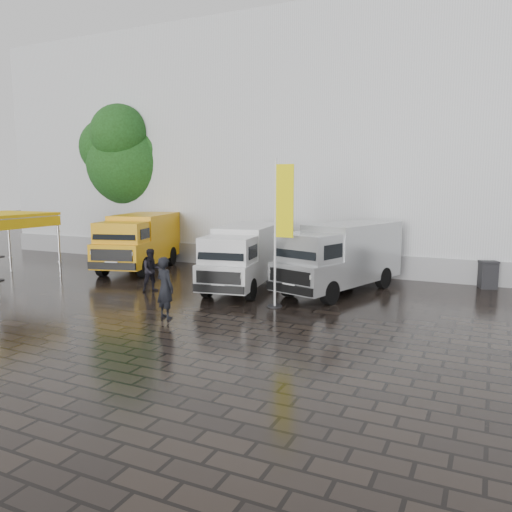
{
  "coord_description": "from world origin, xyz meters",
  "views": [
    {
      "loc": [
        6.42,
        -13.73,
        4.05
      ],
      "look_at": [
        -1.12,
        2.2,
        1.5
      ],
      "focal_mm": 35.0,
      "sensor_mm": 36.0,
      "label": 1
    }
  ],
  "objects_px": {
    "person_tent": "(152,270)",
    "person_front": "(165,288)",
    "van_yellow": "(139,243)",
    "van_white": "(244,258)",
    "flagpole": "(280,226)",
    "wheelie_bin": "(488,275)",
    "van_silver": "(340,258)"
  },
  "relations": [
    {
      "from": "flagpole",
      "to": "person_front",
      "type": "bearing_deg",
      "value": -134.35
    },
    {
      "from": "van_white",
      "to": "person_tent",
      "type": "bearing_deg",
      "value": -156.0
    },
    {
      "from": "flagpole",
      "to": "person_tent",
      "type": "height_order",
      "value": "flagpole"
    },
    {
      "from": "van_yellow",
      "to": "wheelie_bin",
      "type": "bearing_deg",
      "value": -5.98
    },
    {
      "from": "flagpole",
      "to": "wheelie_bin",
      "type": "height_order",
      "value": "flagpole"
    },
    {
      "from": "van_white",
      "to": "van_silver",
      "type": "xyz_separation_m",
      "value": [
        3.54,
        0.98,
        0.07
      ]
    },
    {
      "from": "wheelie_bin",
      "to": "van_silver",
      "type": "bearing_deg",
      "value": -164.41
    },
    {
      "from": "van_silver",
      "to": "person_front",
      "type": "relative_size",
      "value": 3.14
    },
    {
      "from": "person_tent",
      "to": "flagpole",
      "type": "bearing_deg",
      "value": -56.21
    },
    {
      "from": "van_yellow",
      "to": "van_silver",
      "type": "distance_m",
      "value": 9.95
    },
    {
      "from": "wheelie_bin",
      "to": "person_tent",
      "type": "xyz_separation_m",
      "value": [
        -11.52,
        -6.07,
        0.27
      ]
    },
    {
      "from": "van_yellow",
      "to": "van_white",
      "type": "height_order",
      "value": "van_yellow"
    },
    {
      "from": "van_white",
      "to": "van_silver",
      "type": "distance_m",
      "value": 3.68
    },
    {
      "from": "van_silver",
      "to": "person_front",
      "type": "distance_m",
      "value": 6.95
    },
    {
      "from": "van_yellow",
      "to": "van_white",
      "type": "distance_m",
      "value": 6.61
    },
    {
      "from": "van_yellow",
      "to": "van_white",
      "type": "relative_size",
      "value": 1.01
    },
    {
      "from": "wheelie_bin",
      "to": "van_white",
      "type": "bearing_deg",
      "value": -170.74
    },
    {
      "from": "wheelie_bin",
      "to": "person_front",
      "type": "relative_size",
      "value": 0.57
    },
    {
      "from": "van_white",
      "to": "flagpole",
      "type": "xyz_separation_m",
      "value": [
        2.43,
        -2.16,
        1.5
      ]
    },
    {
      "from": "flagpole",
      "to": "person_tent",
      "type": "relative_size",
      "value": 2.99
    },
    {
      "from": "van_white",
      "to": "van_silver",
      "type": "height_order",
      "value": "van_silver"
    },
    {
      "from": "person_front",
      "to": "van_white",
      "type": "bearing_deg",
      "value": -74.04
    },
    {
      "from": "person_front",
      "to": "person_tent",
      "type": "height_order",
      "value": "person_front"
    },
    {
      "from": "flagpole",
      "to": "person_front",
      "type": "relative_size",
      "value": 2.58
    },
    {
      "from": "flagpole",
      "to": "person_tent",
      "type": "bearing_deg",
      "value": 177.37
    },
    {
      "from": "person_tent",
      "to": "person_front",
      "type": "bearing_deg",
      "value": -100.95
    },
    {
      "from": "van_white",
      "to": "wheelie_bin",
      "type": "bearing_deg",
      "value": 16.58
    },
    {
      "from": "van_white",
      "to": "flagpole",
      "type": "distance_m",
      "value": 3.58
    },
    {
      "from": "person_front",
      "to": "flagpole",
      "type": "bearing_deg",
      "value": -115.9
    },
    {
      "from": "van_silver",
      "to": "person_tent",
      "type": "bearing_deg",
      "value": -138.42
    },
    {
      "from": "van_yellow",
      "to": "person_front",
      "type": "relative_size",
      "value": 2.99
    },
    {
      "from": "van_silver",
      "to": "wheelie_bin",
      "type": "relative_size",
      "value": 5.46
    }
  ]
}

